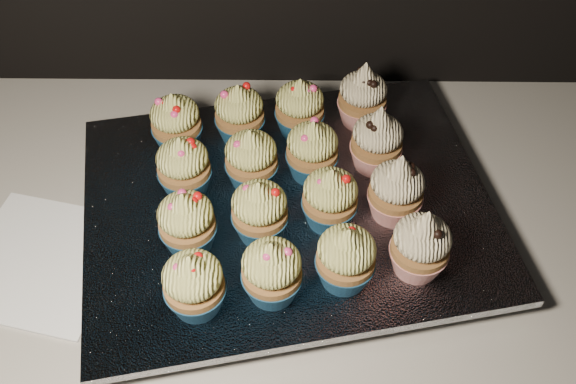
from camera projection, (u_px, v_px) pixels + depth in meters
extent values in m
cube|color=beige|center=(314.00, 253.00, 0.77)|extent=(2.44, 0.64, 0.04)
cube|color=white|center=(42.00, 261.00, 0.74)|extent=(0.20, 0.20, 0.00)
cube|color=black|center=(288.00, 213.00, 0.77)|extent=(0.49, 0.41, 0.02)
cube|color=silver|center=(288.00, 204.00, 0.76)|extent=(0.54, 0.46, 0.01)
cone|color=navy|center=(196.00, 296.00, 0.65)|extent=(0.06, 0.06, 0.03)
ellipsoid|color=#F0EB79|center=(192.00, 275.00, 0.62)|extent=(0.06, 0.06, 0.04)
cone|color=#F0EB79|center=(189.00, 262.00, 0.61)|extent=(0.03, 0.03, 0.02)
cone|color=navy|center=(272.00, 284.00, 0.66)|extent=(0.06, 0.06, 0.03)
ellipsoid|color=#F0EB79|center=(271.00, 263.00, 0.63)|extent=(0.06, 0.06, 0.04)
cone|color=#F0EB79|center=(271.00, 249.00, 0.62)|extent=(0.03, 0.03, 0.02)
cone|color=navy|center=(344.00, 270.00, 0.67)|extent=(0.06, 0.06, 0.03)
ellipsoid|color=#F0EB79|center=(347.00, 249.00, 0.64)|extent=(0.06, 0.06, 0.04)
cone|color=#F0EB79|center=(348.00, 235.00, 0.63)|extent=(0.03, 0.03, 0.02)
cone|color=red|center=(417.00, 259.00, 0.68)|extent=(0.06, 0.06, 0.03)
ellipsoid|color=beige|center=(423.00, 237.00, 0.65)|extent=(0.06, 0.06, 0.04)
cone|color=beige|center=(427.00, 220.00, 0.63)|extent=(0.03, 0.03, 0.03)
cone|color=navy|center=(189.00, 235.00, 0.70)|extent=(0.06, 0.06, 0.03)
ellipsoid|color=#F0EB79|center=(185.00, 214.00, 0.67)|extent=(0.06, 0.06, 0.04)
cone|color=#F0EB79|center=(183.00, 199.00, 0.66)|extent=(0.03, 0.03, 0.02)
cone|color=navy|center=(260.00, 224.00, 0.71)|extent=(0.06, 0.06, 0.03)
ellipsoid|color=#F0EB79|center=(259.00, 202.00, 0.68)|extent=(0.06, 0.06, 0.04)
cone|color=#F0EB79|center=(258.00, 188.00, 0.67)|extent=(0.03, 0.03, 0.02)
cone|color=navy|center=(329.00, 212.00, 0.73)|extent=(0.06, 0.06, 0.03)
ellipsoid|color=#F0EB79|center=(331.00, 190.00, 0.70)|extent=(0.06, 0.06, 0.04)
cone|color=#F0EB79|center=(332.00, 175.00, 0.68)|extent=(0.03, 0.03, 0.02)
cone|color=red|center=(394.00, 204.00, 0.73)|extent=(0.06, 0.06, 0.03)
ellipsoid|color=beige|center=(398.00, 182.00, 0.70)|extent=(0.06, 0.06, 0.04)
cone|color=beige|center=(401.00, 164.00, 0.68)|extent=(0.03, 0.03, 0.03)
cone|color=navy|center=(186.00, 180.00, 0.76)|extent=(0.06, 0.06, 0.03)
ellipsoid|color=#F0EB79|center=(182.00, 158.00, 0.73)|extent=(0.06, 0.06, 0.04)
cone|color=#F0EB79|center=(179.00, 143.00, 0.71)|extent=(0.03, 0.03, 0.02)
cone|color=navy|center=(252.00, 173.00, 0.77)|extent=(0.06, 0.06, 0.03)
ellipsoid|color=#F0EB79|center=(251.00, 150.00, 0.74)|extent=(0.06, 0.06, 0.04)
cone|color=#F0EB79|center=(250.00, 136.00, 0.72)|extent=(0.03, 0.03, 0.02)
cone|color=navy|center=(312.00, 164.00, 0.77)|extent=(0.06, 0.06, 0.03)
ellipsoid|color=#F0EB79|center=(313.00, 141.00, 0.75)|extent=(0.06, 0.06, 0.04)
cone|color=#F0EB79|center=(313.00, 127.00, 0.73)|extent=(0.03, 0.03, 0.02)
cone|color=red|center=(375.00, 156.00, 0.78)|extent=(0.06, 0.06, 0.03)
ellipsoid|color=beige|center=(378.00, 133.00, 0.76)|extent=(0.06, 0.06, 0.04)
cone|color=beige|center=(381.00, 115.00, 0.73)|extent=(0.03, 0.03, 0.03)
cone|color=navy|center=(178.00, 136.00, 0.81)|extent=(0.06, 0.06, 0.03)
ellipsoid|color=#F0EB79|center=(174.00, 114.00, 0.78)|extent=(0.06, 0.06, 0.04)
cone|color=#F0EB79|center=(172.00, 99.00, 0.76)|extent=(0.03, 0.03, 0.02)
cone|color=navy|center=(241.00, 128.00, 0.82)|extent=(0.06, 0.06, 0.03)
ellipsoid|color=#F0EB79|center=(239.00, 105.00, 0.79)|extent=(0.06, 0.06, 0.04)
cone|color=#F0EB79|center=(238.00, 90.00, 0.77)|extent=(0.03, 0.03, 0.02)
cone|color=navy|center=(299.00, 122.00, 0.82)|extent=(0.06, 0.06, 0.03)
ellipsoid|color=#F0EB79|center=(300.00, 99.00, 0.79)|extent=(0.06, 0.06, 0.04)
cone|color=#F0EB79|center=(300.00, 85.00, 0.78)|extent=(0.03, 0.03, 0.02)
cone|color=red|center=(361.00, 112.00, 0.84)|extent=(0.06, 0.06, 0.03)
ellipsoid|color=beige|center=(363.00, 89.00, 0.81)|extent=(0.06, 0.06, 0.04)
cone|color=beige|center=(365.00, 71.00, 0.79)|extent=(0.03, 0.03, 0.03)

